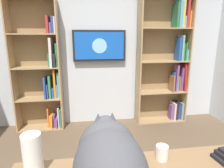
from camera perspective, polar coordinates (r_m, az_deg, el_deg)
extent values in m
cube|color=silver|center=(3.42, -3.17, 10.59)|extent=(4.52, 0.06, 2.70)
cube|color=tan|center=(3.72, 21.29, 6.45)|extent=(0.02, 0.28, 2.25)
cube|color=tan|center=(3.37, 8.01, 6.59)|extent=(0.02, 0.28, 2.25)
cube|color=#93754E|center=(3.64, 14.15, 6.83)|extent=(0.91, 0.01, 2.25)
cube|color=tan|center=(3.81, 13.94, -10.29)|extent=(0.86, 0.27, 0.02)
cube|color=tan|center=(3.63, 14.44, -2.21)|extent=(0.86, 0.27, 0.02)
cube|color=tan|center=(3.52, 14.98, 6.56)|extent=(0.86, 0.27, 0.02)
cube|color=tan|center=(3.50, 15.55, 15.64)|extent=(0.86, 0.27, 0.02)
cube|color=#6A969D|center=(3.91, 19.63, -7.37)|extent=(0.04, 0.21, 0.33)
cube|color=#2F4298|center=(3.90, 18.99, -7.79)|extent=(0.03, 0.12, 0.27)
cube|color=#27182B|center=(3.88, 18.65, -7.32)|extent=(0.03, 0.15, 0.34)
cube|color=black|center=(3.87, 18.19, -7.37)|extent=(0.03, 0.20, 0.34)
cube|color=silver|center=(3.85, 17.66, -7.53)|extent=(0.03, 0.22, 0.32)
cube|color=#744A86|center=(3.83, 17.08, -7.87)|extent=(0.04, 0.12, 0.29)
cube|color=#B8272F|center=(3.75, 20.39, 1.96)|extent=(0.05, 0.21, 0.50)
cube|color=#75477F|center=(3.74, 19.87, 1.51)|extent=(0.03, 0.13, 0.44)
cube|color=olive|center=(3.74, 19.25, 0.18)|extent=(0.03, 0.13, 0.26)
cube|color=#66A09C|center=(3.72, 18.72, 0.20)|extent=(0.03, 0.12, 0.27)
cube|color=#804B8E|center=(3.67, 18.39, 1.78)|extent=(0.05, 0.18, 0.49)
cube|color=#285687|center=(3.68, 17.67, 0.74)|extent=(0.02, 0.15, 0.35)
cube|color=#996740|center=(3.65, 17.36, 0.25)|extent=(0.02, 0.22, 0.30)
cube|color=#5999AF|center=(3.68, 20.99, 8.06)|extent=(0.03, 0.18, 0.19)
cube|color=#2F7B3B|center=(3.67, 20.52, 9.04)|extent=(0.02, 0.22, 0.31)
cube|color=#2D7F3B|center=(3.64, 20.21, 8.82)|extent=(0.03, 0.13, 0.29)
cube|color=#72A4A5|center=(3.63, 19.70, 10.05)|extent=(0.03, 0.22, 0.44)
cube|color=#23509F|center=(3.60, 19.07, 9.72)|extent=(0.04, 0.17, 0.39)
cube|color=orange|center=(3.69, 21.72, 17.33)|extent=(0.03, 0.17, 0.27)
cube|color=#B63232|center=(3.68, 21.26, 18.82)|extent=(0.04, 0.17, 0.45)
cube|color=#70979C|center=(3.65, 20.36, 16.85)|extent=(0.03, 0.19, 0.19)
cube|color=gold|center=(3.64, 20.05, 19.27)|extent=(0.04, 0.19, 0.49)
cube|color=#5AA4AA|center=(3.61, 19.51, 19.45)|extent=(0.03, 0.22, 0.50)
cube|color=#5DA2B2|center=(3.59, 19.06, 19.38)|extent=(0.02, 0.23, 0.48)
cube|color=#2D6D4D|center=(3.58, 18.38, 18.71)|extent=(0.04, 0.24, 0.39)
cube|color=tan|center=(3.27, -15.26, 4.87)|extent=(0.02, 0.28, 2.12)
cube|color=tan|center=(3.44, -27.52, 4.21)|extent=(0.02, 0.28, 2.12)
cube|color=#93754E|center=(3.46, -21.06, 4.90)|extent=(0.76, 0.01, 2.12)
cube|color=tan|center=(3.63, -20.08, -11.99)|extent=(0.71, 0.27, 0.02)
cube|color=tan|center=(3.45, -20.79, -4.08)|extent=(0.71, 0.27, 0.02)
cube|color=tan|center=(3.33, -21.55, 4.56)|extent=(0.71, 0.27, 0.02)
cube|color=tan|center=(3.30, -22.35, 13.57)|extent=(0.71, 0.27, 0.02)
cube|color=#447251|center=(3.50, -14.94, -9.61)|extent=(0.03, 0.20, 0.32)
cube|color=silver|center=(3.51, -15.54, -9.35)|extent=(0.03, 0.17, 0.34)
cube|color=#7B478E|center=(3.54, -16.07, -10.79)|extent=(0.03, 0.22, 0.16)
cube|color=#6E417F|center=(3.54, -16.74, -10.25)|extent=(0.03, 0.15, 0.22)
cube|color=orange|center=(3.54, -17.33, -10.24)|extent=(0.04, 0.21, 0.23)
cube|color=orange|center=(3.56, -17.82, -10.34)|extent=(0.03, 0.14, 0.20)
cube|color=orange|center=(3.55, -18.36, -9.33)|extent=(0.02, 0.14, 0.34)
cube|color=#5EA1B1|center=(3.33, -15.61, -0.24)|extent=(0.04, 0.13, 0.43)
cube|color=#6D91A5|center=(3.36, -15.99, -2.00)|extent=(0.02, 0.15, 0.22)
cube|color=orange|center=(3.34, -16.58, 0.09)|extent=(0.03, 0.18, 0.47)
cube|color=#284C98|center=(3.38, -17.06, -2.49)|extent=(0.04, 0.16, 0.17)
cube|color=#3E8553|center=(3.37, -17.90, -0.73)|extent=(0.03, 0.20, 0.38)
cube|color=#37469C|center=(3.39, -18.44, -1.91)|extent=(0.02, 0.22, 0.24)
cube|color=#2E4F8F|center=(3.37, -19.16, -1.01)|extent=(0.03, 0.23, 0.36)
cube|color=#347648|center=(3.25, -16.11, 8.28)|extent=(0.03, 0.16, 0.38)
cube|color=black|center=(3.26, -16.68, 6.83)|extent=(0.04, 0.23, 0.22)
cube|color=silver|center=(3.26, -17.65, 8.92)|extent=(0.04, 0.24, 0.46)
cube|color=#30794B|center=(3.28, -18.14, 6.78)|extent=(0.03, 0.15, 0.21)
cube|color=beige|center=(3.24, -16.64, 16.41)|extent=(0.02, 0.19, 0.25)
cube|color=#244293|center=(3.24, -17.17, 16.42)|extent=(0.03, 0.21, 0.25)
cube|color=#6D4584|center=(3.24, -17.68, 15.55)|extent=(0.03, 0.22, 0.16)
cube|color=#AF2F26|center=(3.26, -18.54, 16.33)|extent=(0.04, 0.21, 0.26)
cube|color=black|center=(3.34, -3.78, 11.29)|extent=(0.90, 0.06, 0.52)
cube|color=blue|center=(3.30, -3.73, 11.26)|extent=(0.83, 0.01, 0.45)
cylinder|color=#8CCCEA|center=(3.30, -3.72, 11.26)|extent=(0.25, 0.00, 0.25)
ellipsoid|color=#4C4C51|center=(1.02, -1.51, -18.38)|extent=(0.29, 0.29, 0.28)
sphere|color=#4C4C51|center=(1.04, -1.98, -12.99)|extent=(0.14, 0.14, 0.14)
cone|color=#4C4C51|center=(1.02, 0.10, -10.31)|extent=(0.06, 0.06, 0.07)
cone|color=#4C4C51|center=(1.02, -4.13, -10.53)|extent=(0.06, 0.06, 0.07)
cone|color=beige|center=(1.02, 0.15, -10.70)|extent=(0.03, 0.03, 0.05)
cone|color=beige|center=(1.01, -4.10, -10.93)|extent=(0.03, 0.03, 0.05)
cylinder|color=white|center=(1.25, -22.56, -18.78)|extent=(0.11, 0.11, 0.25)
cylinder|color=white|center=(1.36, 14.63, -19.15)|extent=(0.08, 0.08, 0.10)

